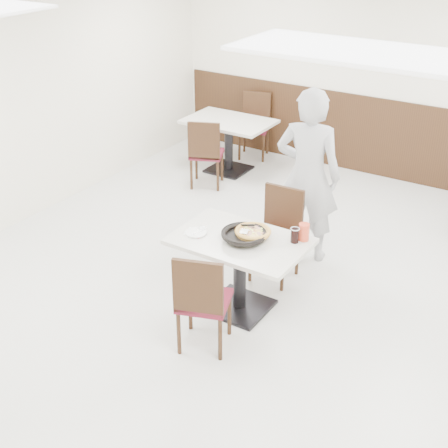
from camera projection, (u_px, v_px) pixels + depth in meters
The scene contains 21 objects.
floor at pixel (242, 285), 6.33m from camera, with size 7.00×7.00×0.00m, color silver.
wall_back at pixel (377, 75), 8.32m from camera, with size 6.00×0.04×2.80m, color white.
wall_left at pixel (17, 105), 7.10m from camera, with size 0.04×7.00×2.80m, color white.
wainscot_back at pixel (369, 136), 8.69m from camera, with size 5.90×0.03×1.10m, color black.
fluo_panel_b at pixel (350, 51), 3.22m from camera, with size 1.20×0.60×0.02m, color white.
main_table at pixel (240, 275), 5.80m from camera, with size 1.20×0.80×0.75m, color beige, non-canonical shape.
chair_near at pixel (204, 298), 5.28m from camera, with size 0.42×0.42×0.95m, color black, non-canonical shape.
chair_far at pixel (275, 237), 6.24m from camera, with size 0.42×0.42×0.95m, color black, non-canonical shape.
trivet at pixel (245, 239), 5.59m from camera, with size 0.11×0.11×0.04m, color black.
pizza_pan at pixel (244, 237), 5.59m from camera, with size 0.34×0.34×0.01m, color black.
pizza at pixel (253, 233), 5.61m from camera, with size 0.30×0.30×0.02m, color gold.
pizza_server at pixel (244, 231), 5.57m from camera, with size 0.07×0.09×0.00m, color white.
napkin at pixel (194, 232), 5.74m from camera, with size 0.16×0.16×0.00m, color white.
side_plate at pixel (196, 233), 5.72m from camera, with size 0.20×0.20×0.01m, color white.
fork at pixel (199, 232), 5.72m from camera, with size 0.02×0.18×0.00m, color white.
cola_glass at pixel (295, 236), 5.55m from camera, with size 0.07×0.07×0.13m, color black.
red_cup at pixel (304, 232), 5.58m from camera, with size 0.10×0.10×0.16m, color #CE4126.
diner_person at pixel (308, 176), 6.45m from camera, with size 0.68×0.45×1.87m, color silver.
bg_table_left at pixel (229, 146), 8.85m from camera, with size 1.20×0.80×0.75m, color beige, non-canonical shape.
bg_chair_left_near at pixel (207, 152), 8.34m from camera, with size 0.42×0.42×0.95m, color black, non-canonical shape.
bg_chair_left_far at pixel (254, 127), 9.28m from camera, with size 0.42×0.42×0.95m, color black, non-canonical shape.
Camera 1 is at (2.69, -4.61, 3.47)m, focal length 50.00 mm.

